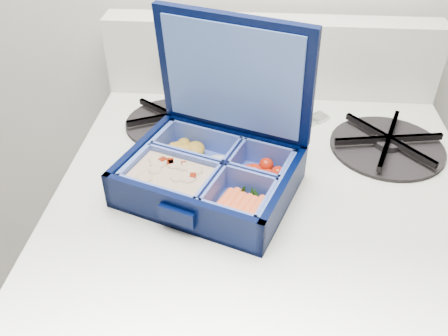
# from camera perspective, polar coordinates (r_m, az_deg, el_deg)

# --- Properties ---
(bento_box) EXTENTS (0.26, 0.23, 0.05)m
(bento_box) POSITION_cam_1_polar(r_m,az_deg,el_deg) (0.62, -1.78, -0.95)
(bento_box) COLOR black
(bento_box) RESTS_ON stove
(burner_grate) EXTENTS (0.19, 0.19, 0.02)m
(burner_grate) POSITION_cam_1_polar(r_m,az_deg,el_deg) (0.75, 19.14, 3.01)
(burner_grate) COLOR black
(burner_grate) RESTS_ON stove
(burner_grate_rear) EXTENTS (0.20, 0.20, 0.02)m
(burner_grate_rear) POSITION_cam_1_polar(r_m,az_deg,el_deg) (0.77, -6.15, 5.84)
(burner_grate_rear) COLOR black
(burner_grate_rear) RESTS_ON stove
(fork) EXTENTS (0.13, 0.13, 0.01)m
(fork) POSITION_cam_1_polar(r_m,az_deg,el_deg) (0.74, 7.59, 3.93)
(fork) COLOR silver
(fork) RESTS_ON stove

